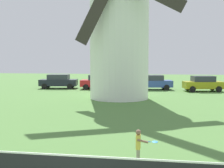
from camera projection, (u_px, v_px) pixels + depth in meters
The scene contains 6 objects.
windmill at pixel (119, 18), 22.27m from camera, with size 10.07×5.49×14.26m.
player_far at pixel (139, 145), 8.18m from camera, with size 0.66×0.46×1.06m.
parked_car_black at pixel (59, 81), 31.00m from camera, with size 4.31×2.30×1.56m.
parked_car_red at pixel (100, 82), 30.13m from camera, with size 4.23×2.14×1.56m.
parked_car_blue at pixel (151, 82), 29.59m from camera, with size 4.56×2.41×1.56m.
parked_car_mustard at pixel (203, 83), 27.93m from camera, with size 4.05×2.39×1.56m.
Camera 1 is at (1.67, -3.95, 3.08)m, focal length 44.30 mm.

